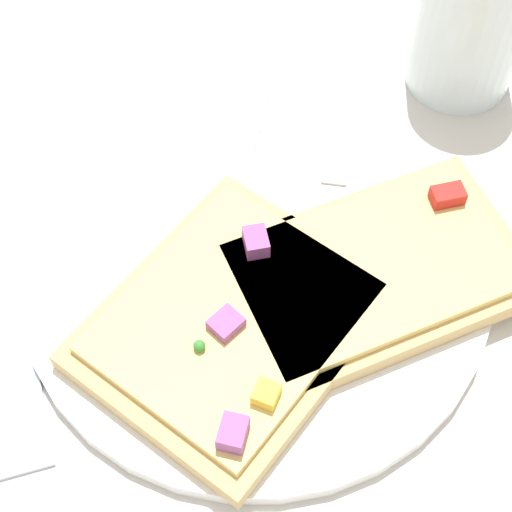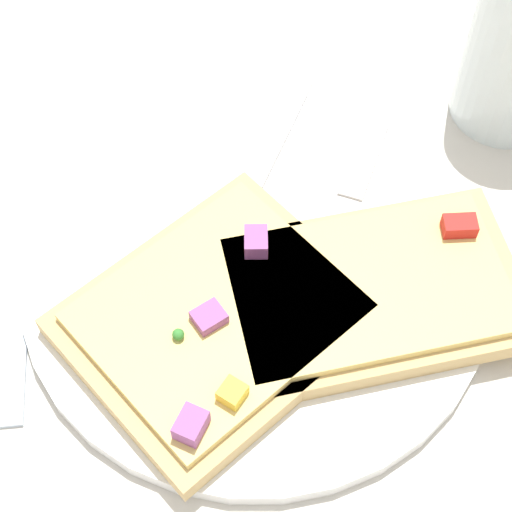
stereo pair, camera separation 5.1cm
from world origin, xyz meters
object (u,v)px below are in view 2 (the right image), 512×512
pizza_slice_main (217,319)px  fork (235,221)px  pizza_slice_corner (368,291)px  plate (256,270)px  knife (346,209)px

pizza_slice_main → fork: bearing=-138.9°
pizza_slice_main → pizza_slice_corner: 0.09m
plate → knife: 0.07m
fork → pizza_slice_corner: (0.07, -0.06, 0.01)m
plate → knife: (0.06, 0.03, 0.01)m
fork → pizza_slice_corner: 0.10m
pizza_slice_corner → pizza_slice_main: bearing=179.6°
plate → fork: bearing=107.4°
plate → fork: fork is taller
fork → plate: bearing=44.5°
fork → pizza_slice_corner: size_ratio=1.11×
plate → knife: knife is taller
plate → fork: (-0.01, 0.03, 0.01)m
knife → pizza_slice_corner: (0.00, -0.06, 0.01)m
knife → pizza_slice_main: pizza_slice_main is taller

